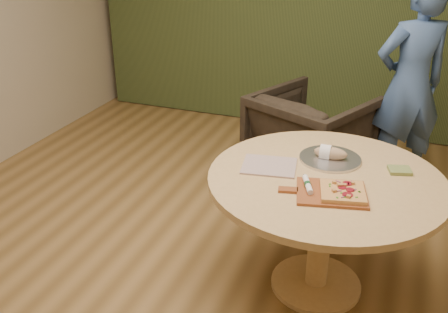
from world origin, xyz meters
The scene contains 11 objects.
room_shell centered at (0.00, 0.00, 1.40)m, with size 5.04×6.04×2.84m.
pedestal_table centered at (0.53, 0.33, 0.61)m, with size 1.29×1.29×0.75m.
pizza_paddle centered at (0.58, 0.14, 0.76)m, with size 0.47×0.35×0.01m.
flatbread_pizza centered at (0.65, 0.15, 0.78)m, with size 0.26×0.26×0.04m.
cutlery_roll centered at (0.47, 0.15, 0.78)m, with size 0.09×0.19×0.03m.
newspaper centered at (0.21, 0.33, 0.76)m, with size 0.30×0.25×0.01m, color silver.
serving_tray centered at (0.52, 0.55, 0.76)m, with size 0.36×0.36×0.02m.
bread_roll centered at (0.51, 0.55, 0.79)m, with size 0.19×0.09×0.09m.
green_packet centered at (0.90, 0.53, 0.76)m, with size 0.12×0.10×0.02m, color #5E7132.
armchair centered at (0.20, 1.67, 0.43)m, with size 0.83×0.77×0.85m, color black.
person_standing centered at (0.89, 1.92, 0.84)m, with size 0.61×0.40×1.68m, color #416299.
Camera 1 is at (0.86, -2.11, 2.02)m, focal length 40.00 mm.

